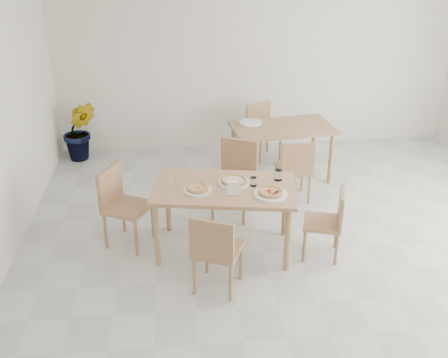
{
  "coord_description": "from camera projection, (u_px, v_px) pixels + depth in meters",
  "views": [
    {
      "loc": [
        -1.23,
        -4.21,
        3.17
      ],
      "look_at": [
        -0.78,
        0.54,
        0.84
      ],
      "focal_mm": 42.0,
      "sensor_mm": 36.0,
      "label": 1
    }
  ],
  "objects": [
    {
      "name": "fork_b",
      "position": [
        170.0,
        180.0,
        5.48
      ],
      "size": [
        0.03,
        0.17,
        0.01
      ],
      "primitive_type": "cube",
      "rotation": [
        0.0,
        0.0,
        -0.09
      ],
      "color": "silver",
      "rests_on": "main_table"
    },
    {
      "name": "pizza_margherita",
      "position": [
        198.0,
        188.0,
        5.25
      ],
      "size": [
        0.29,
        0.29,
        0.03
      ],
      "rotation": [
        0.0,
        0.0,
        0.33
      ],
      "color": "#E4AD6B",
      "rests_on": "plate_margherita"
    },
    {
      "name": "pizza_mushroom",
      "position": [
        234.0,
        180.0,
        5.41
      ],
      "size": [
        0.29,
        0.29,
        0.03
      ],
      "rotation": [
        0.0,
        0.0,
        -0.04
      ],
      "color": "#E4AD6B",
      "rests_on": "plate_mushroom"
    },
    {
      "name": "plate_mushroom",
      "position": [
        234.0,
        182.0,
        5.42
      ],
      "size": [
        0.33,
        0.33,
        0.02
      ],
      "primitive_type": "cylinder",
      "color": "white",
      "rests_on": "main_table"
    },
    {
      "name": "plate_pepperoni",
      "position": [
        271.0,
        194.0,
        5.19
      ],
      "size": [
        0.34,
        0.34,
        0.02
      ],
      "primitive_type": "cylinder",
      "color": "white",
      "rests_on": "main_table"
    },
    {
      "name": "tumbler_a",
      "position": [
        278.0,
        175.0,
        5.47
      ],
      "size": [
        0.08,
        0.08,
        0.11
      ],
      "primitive_type": "cylinder",
      "color": "white",
      "rests_on": "main_table"
    },
    {
      "name": "chair_south",
      "position": [
        215.0,
        248.0,
        4.81
      ],
      "size": [
        0.54,
        0.54,
        0.83
      ],
      "rotation": [
        0.0,
        0.0,
        2.75
      ],
      "color": "#A17B50",
      "rests_on": "ground"
    },
    {
      "name": "chair_back_s",
      "position": [
        295.0,
        167.0,
        6.46
      ],
      "size": [
        0.41,
        0.41,
        0.82
      ],
      "rotation": [
        0.0,
        0.0,
        3.16
      ],
      "color": "#A17B50",
      "rests_on": "ground"
    },
    {
      "name": "plate_empty",
      "position": [
        251.0,
        123.0,
        7.05
      ],
      "size": [
        0.31,
        0.31,
        0.02
      ],
      "primitive_type": "cylinder",
      "color": "white",
      "rests_on": "second_table"
    },
    {
      "name": "second_table",
      "position": [
        282.0,
        133.0,
        6.99
      ],
      "size": [
        1.41,
        0.92,
        0.75
      ],
      "rotation": [
        0.0,
        0.0,
        0.13
      ],
      "color": "#A17B50",
      "rests_on": "ground"
    },
    {
      "name": "potted_plant",
      "position": [
        80.0,
        131.0,
        7.65
      ],
      "size": [
        0.54,
        0.45,
        0.89
      ],
      "primitive_type": "imported",
      "rotation": [
        0.0,
        0.0,
        0.12
      ],
      "color": "#1F6726",
      "rests_on": "ground"
    },
    {
      "name": "plate_margherita",
      "position": [
        198.0,
        190.0,
        5.26
      ],
      "size": [
        0.29,
        0.29,
        0.02
      ],
      "primitive_type": "cylinder",
      "color": "white",
      "rests_on": "main_table"
    },
    {
      "name": "main_table",
      "position": [
        224.0,
        194.0,
        5.39
      ],
      "size": [
        1.57,
        1.05,
        0.75
      ],
      "rotation": [
        0.0,
        0.0,
        -0.17
      ],
      "color": "tan",
      "rests_on": "ground"
    },
    {
      "name": "chair_back_n",
      "position": [
        262.0,
        127.0,
        7.73
      ],
      "size": [
        0.53,
        0.53,
        0.81
      ],
      "rotation": [
        0.0,
        0.0,
        0.41
      ],
      "color": "#A17B50",
      "rests_on": "ground"
    },
    {
      "name": "chair_west",
      "position": [
        121.0,
        201.0,
        5.59
      ],
      "size": [
        0.58,
        0.58,
        0.88
      ],
      "rotation": [
        0.0,
        0.0,
        1.11
      ],
      "color": "#A17B50",
      "rests_on": "ground"
    },
    {
      "name": "fork_a",
      "position": [
        177.0,
        182.0,
        5.45
      ],
      "size": [
        0.06,
        0.19,
        0.01
      ],
      "primitive_type": "cube",
      "rotation": [
        0.0,
        0.0,
        0.22
      ],
      "color": "silver",
      "rests_on": "main_table"
    },
    {
      "name": "tumbler_b",
      "position": [
        253.0,
        182.0,
        5.35
      ],
      "size": [
        0.07,
        0.07,
        0.09
      ],
      "primitive_type": "cylinder",
      "color": "white",
      "rests_on": "main_table"
    },
    {
      "name": "napkin_holder",
      "position": [
        233.0,
        188.0,
        5.16
      ],
      "size": [
        0.14,
        0.08,
        0.15
      ],
      "rotation": [
        0.0,
        0.0,
        -0.08
      ],
      "color": "silver",
      "rests_on": "main_table"
    },
    {
      "name": "pizza_pepperoni",
      "position": [
        271.0,
        192.0,
        5.18
      ],
      "size": [
        0.26,
        0.26,
        0.03
      ],
      "rotation": [
        0.0,
        0.0,
        0.03
      ],
      "color": "#E4AD6B",
      "rests_on": "plate_pepperoni"
    },
    {
      "name": "chair_east",
      "position": [
        330.0,
        219.0,
        5.37
      ],
      "size": [
        0.47,
        0.47,
        0.77
      ],
      "rotation": [
        0.0,
        0.0,
        -1.86
      ],
      "color": "#A17B50",
      "rests_on": "ground"
    },
    {
      "name": "chair_north",
      "position": [
        236.0,
        173.0,
        6.19
      ],
      "size": [
        0.59,
        0.59,
        0.9
      ],
      "rotation": [
        0.0,
        0.0,
        -0.43
      ],
      "color": "#A17B50",
      "rests_on": "ground"
    }
  ]
}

